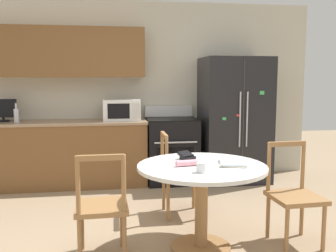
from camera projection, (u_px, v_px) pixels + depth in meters
name	position (u px, v px, depth m)	size (l,w,h in m)	color
back_wall	(119.00, 81.00, 5.46)	(5.20, 0.44, 2.60)	beige
kitchen_counter	(65.00, 153.00, 5.17)	(2.27, 0.64, 0.90)	brown
refrigerator	(234.00, 120.00, 5.41)	(0.94, 0.75, 1.78)	black
oven_range	(172.00, 150.00, 5.37)	(0.71, 0.68, 1.08)	black
microwave	(122.00, 110.00, 5.21)	(0.51, 0.37, 0.29)	white
countertop_tv	(3.00, 110.00, 5.04)	(0.36, 0.16, 0.31)	black
counter_bottle	(16.00, 115.00, 4.93)	(0.06, 0.06, 0.27)	silver
dining_table	(202.00, 183.00, 3.20)	(1.10, 1.10, 0.74)	white
dining_chair_left	(102.00, 207.00, 3.03)	(0.43, 0.43, 0.90)	#9E7042
dining_chair_far	(179.00, 176.00, 4.04)	(0.42, 0.42, 0.90)	#9E7042
dining_chair_right	(294.00, 196.00, 3.33)	(0.44, 0.44, 0.90)	#9E7042
candle_glass	(201.00, 168.00, 2.92)	(0.08, 0.08, 0.08)	silver
folded_napkin	(187.00, 163.00, 3.14)	(0.19, 0.08, 0.05)	pink
wallet	(187.00, 156.00, 3.41)	(0.17, 0.17, 0.07)	black
mail_stack	(233.00, 163.00, 3.21)	(0.32, 0.36, 0.02)	white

